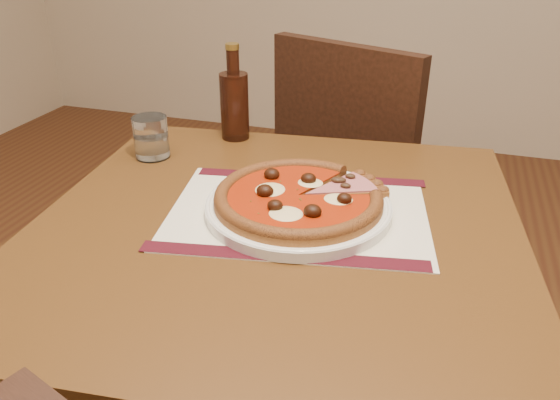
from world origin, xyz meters
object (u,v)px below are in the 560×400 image
object	(u,v)px
water_glass	(151,137)
plate	(298,207)
table	(277,272)
pizza	(298,197)
chair_far	(360,175)
bottle	(234,102)

from	to	relation	value
water_glass	plate	bearing A→B (deg)	-21.74
water_glass	table	bearing A→B (deg)	-28.77
table	plate	bearing A→B (deg)	56.31
plate	pizza	xyz separation A→B (m)	(-0.00, -0.00, 0.02)
table	plate	xyz separation A→B (m)	(0.03, 0.04, 0.11)
table	chair_far	bearing A→B (deg)	87.62
table	chair_far	size ratio (longest dim) A/B	0.96
water_glass	chair_far	bearing A→B (deg)	55.34
bottle	chair_far	bearing A→B (deg)	57.07
pizza	water_glass	distance (m)	0.39
bottle	table	bearing A→B (deg)	-58.55
table	pizza	distance (m)	0.14
table	water_glass	size ratio (longest dim) A/B	10.16
table	bottle	bearing A→B (deg)	121.45
plate	bottle	xyz separation A→B (m)	(-0.23, 0.30, 0.07)
table	plate	size ratio (longest dim) A/B	2.80
chair_far	bottle	distance (m)	0.53
pizza	plate	bearing A→B (deg)	45.61
table	chair_far	xyz separation A→B (m)	(0.03, 0.70, -0.12)
chair_far	bottle	bearing A→B (deg)	79.57
chair_far	plate	distance (m)	0.71
pizza	water_glass	size ratio (longest dim) A/B	3.28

